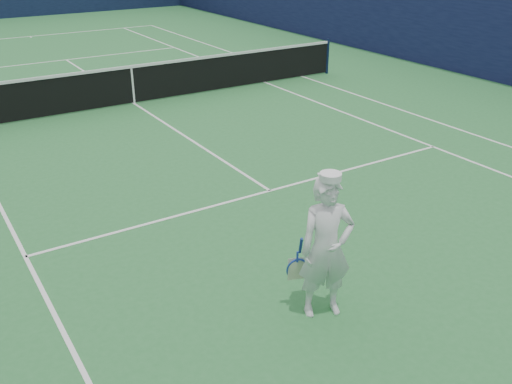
{
  "coord_description": "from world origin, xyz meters",
  "views": [
    {
      "loc": [
        -5.04,
        -13.91,
        4.2
      ],
      "look_at": [
        -1.36,
        -8.1,
        0.99
      ],
      "focal_mm": 40.0,
      "sensor_mm": 36.0,
      "label": 1
    }
  ],
  "objects": [
    {
      "name": "tennis_player",
      "position": [
        -1.36,
        -9.6,
        0.88
      ],
      "size": [
        0.74,
        0.68,
        1.8
      ],
      "rotation": [
        0.0,
        0.0,
        -0.34
      ],
      "color": "white",
      "rests_on": "ground"
    },
    {
      "name": "ground",
      "position": [
        0.0,
        0.0,
        0.0
      ],
      "size": [
        80.0,
        80.0,
        0.0
      ],
      "primitive_type": "plane",
      "color": "#2A7037",
      "rests_on": "ground"
    },
    {
      "name": "tennis_net",
      "position": [
        0.0,
        0.0,
        0.55
      ],
      "size": [
        12.88,
        0.09,
        1.07
      ],
      "color": "#141E4C",
      "rests_on": "ground"
    },
    {
      "name": "court_markings",
      "position": [
        0.0,
        0.0,
        0.0
      ],
      "size": [
        11.03,
        23.83,
        0.01
      ],
      "color": "white",
      "rests_on": "ground"
    },
    {
      "name": "windscreen_fence",
      "position": [
        0.0,
        0.0,
        2.0
      ],
      "size": [
        20.12,
        36.12,
        4.0
      ],
      "color": "#0E1736",
      "rests_on": "ground"
    }
  ]
}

